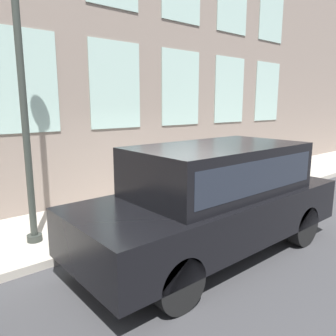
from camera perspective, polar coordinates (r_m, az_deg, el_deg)
The scene contains 7 objects.
ground_plane at distance 7.15m, azimuth 2.20°, elevation -10.10°, with size 80.00×80.00×0.00m, color #38383A.
sidewalk at distance 8.04m, azimuth -3.86°, elevation -7.16°, with size 2.50×60.00×0.14m.
building_facade at distance 9.06m, azimuth -10.05°, elevation 24.47°, with size 0.33×40.00×9.42m.
fire_hydrant at distance 7.48m, azimuth -0.33°, elevation -4.62°, with size 0.35×0.46×0.81m.
person at distance 8.20m, azimuth 0.30°, elevation -1.37°, with size 0.27×0.18×1.12m.
parked_truck_black_near at distance 5.68m, azimuth 8.21°, elevation -4.29°, with size 1.94×4.98×1.91m.
street_lamp at distance 6.16m, azimuth -24.60°, elevation 19.27°, with size 0.36×0.36×5.51m.
Camera 1 is at (-4.92, 4.51, 2.57)m, focal length 35.00 mm.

